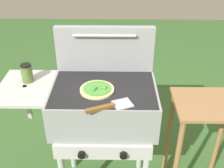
{
  "coord_description": "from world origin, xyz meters",
  "views": [
    {
      "loc": [
        0.07,
        -1.4,
        1.78
      ],
      "look_at": [
        0.05,
        0.0,
        0.92
      ],
      "focal_mm": 43.92,
      "sensor_mm": 36.0,
      "label": 1
    }
  ],
  "objects_px": {
    "grill": "(102,106)",
    "prep_table": "(204,131)",
    "spatula": "(110,106)",
    "pizza_veggie": "(97,89)",
    "sauce_jar": "(27,73)"
  },
  "relations": [
    {
      "from": "grill",
      "to": "prep_table",
      "type": "xyz_separation_m",
      "value": [
        0.67,
        0.0,
        -0.2
      ]
    },
    {
      "from": "grill",
      "to": "prep_table",
      "type": "distance_m",
      "value": 0.7
    },
    {
      "from": "grill",
      "to": "spatula",
      "type": "height_order",
      "value": "spatula"
    },
    {
      "from": "pizza_veggie",
      "to": "prep_table",
      "type": "distance_m",
      "value": 0.78
    },
    {
      "from": "pizza_veggie",
      "to": "prep_table",
      "type": "bearing_deg",
      "value": 3.5
    },
    {
      "from": "grill",
      "to": "sauce_jar",
      "type": "relative_size",
      "value": 8.21
    },
    {
      "from": "pizza_veggie",
      "to": "spatula",
      "type": "relative_size",
      "value": 0.78
    },
    {
      "from": "pizza_veggie",
      "to": "spatula",
      "type": "height_order",
      "value": "pizza_veggie"
    },
    {
      "from": "grill",
      "to": "pizza_veggie",
      "type": "height_order",
      "value": "pizza_veggie"
    },
    {
      "from": "grill",
      "to": "spatula",
      "type": "xyz_separation_m",
      "value": [
        0.05,
        -0.21,
        0.15
      ]
    },
    {
      "from": "grill",
      "to": "spatula",
      "type": "distance_m",
      "value": 0.26
    },
    {
      "from": "sauce_jar",
      "to": "spatula",
      "type": "height_order",
      "value": "sauce_jar"
    },
    {
      "from": "prep_table",
      "to": "spatula",
      "type": "bearing_deg",
      "value": -161.32
    },
    {
      "from": "sauce_jar",
      "to": "prep_table",
      "type": "distance_m",
      "value": 1.2
    },
    {
      "from": "pizza_veggie",
      "to": "sauce_jar",
      "type": "xyz_separation_m",
      "value": [
        -0.44,
        0.1,
        0.05
      ]
    }
  ]
}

